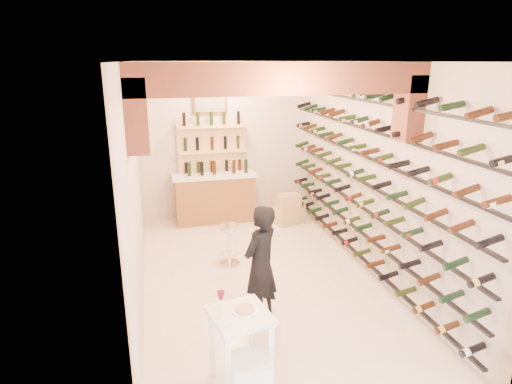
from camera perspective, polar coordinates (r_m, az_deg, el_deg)
The scene contains 11 objects.
ground at distance 6.80m, azimuth 0.61°, elevation -11.27°, with size 6.00×6.00×0.00m, color white.
room_shell at distance 5.82m, azimuth 1.32°, elevation 7.42°, with size 3.52×6.02×3.21m.
wine_rack at distance 6.75m, azimuth 13.36°, elevation 2.19°, with size 0.32×5.70×2.56m.
back_counter at distance 8.95m, azimuth -5.44°, elevation -0.58°, with size 1.70×0.62×1.29m.
back_shelving at distance 9.01m, azimuth -5.78°, elevation 3.73°, with size 1.40×0.31×2.73m.
tasting_table at distance 4.53m, azimuth -2.11°, elevation -17.22°, with size 0.66×0.66×0.99m.
white_stool at distance 4.59m, azimuth -0.84°, elevation -23.47°, with size 0.38×0.38×0.47m, color white.
person at distance 5.45m, azimuth 0.59°, elevation -9.60°, with size 0.57×0.37×1.56m, color black.
chrome_barstool at distance 7.07m, azimuth -3.55°, elevation -6.59°, with size 0.35×0.35×0.68m.
crate_lower at distance 8.93m, azimuth 4.22°, elevation -3.03°, with size 0.57×0.40×0.34m, color tan.
crate_upper at distance 8.83m, azimuth 4.26°, elevation -1.18°, with size 0.46×0.32×0.27m, color tan.
Camera 1 is at (-1.49, -5.80, 3.21)m, focal length 30.36 mm.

